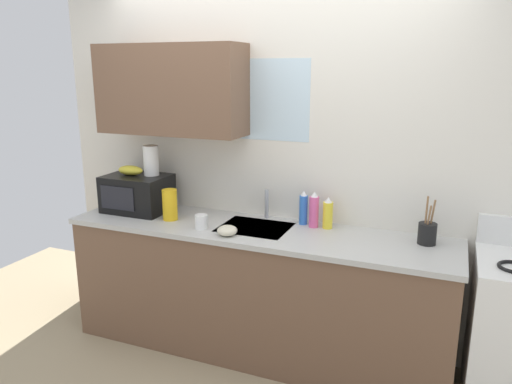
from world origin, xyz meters
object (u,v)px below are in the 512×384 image
(cereal_canister, at_px, (170,205))
(banana_bunch, at_px, (131,170))
(mug_white, at_px, (201,222))
(small_bowl, at_px, (227,230))
(dish_soap_bottle_blue, at_px, (303,208))
(dish_soap_bottle_yellow, at_px, (328,214))
(utensil_crock, at_px, (427,233))
(microwave, at_px, (137,193))
(dish_soap_bottle_pink, at_px, (314,210))
(paper_towel_roll, at_px, (151,161))

(cereal_canister, bearing_deg, banana_bunch, 165.62)
(mug_white, height_order, small_bowl, mug_white)
(dish_soap_bottle_blue, relative_size, mug_white, 2.48)
(dish_soap_bottle_yellow, relative_size, utensil_crock, 0.72)
(dish_soap_bottle_blue, distance_m, cereal_canister, 0.93)
(dish_soap_bottle_blue, relative_size, small_bowl, 1.81)
(microwave, bearing_deg, cereal_canister, -16.13)
(microwave, bearing_deg, banana_bunch, 178.20)
(microwave, distance_m, banana_bunch, 0.18)
(banana_bunch, bearing_deg, utensil_crock, 1.91)
(dish_soap_bottle_pink, relative_size, cereal_canister, 1.12)
(microwave, relative_size, small_bowl, 3.54)
(utensil_crock, bearing_deg, microwave, -178.00)
(dish_soap_bottle_blue, bearing_deg, banana_bunch, -172.95)
(microwave, relative_size, dish_soap_bottle_blue, 1.96)
(paper_towel_roll, bearing_deg, cereal_canister, -32.01)
(banana_bunch, bearing_deg, paper_towel_roll, 18.43)
(paper_towel_roll, relative_size, dish_soap_bottle_blue, 0.94)
(dish_soap_bottle_blue, xyz_separation_m, utensil_crock, (0.81, -0.09, -0.04))
(microwave, distance_m, dish_soap_bottle_pink, 1.32)
(banana_bunch, xyz_separation_m, utensil_crock, (2.09, 0.07, -0.23))
(mug_white, bearing_deg, small_bowl, -15.26)
(cereal_canister, bearing_deg, paper_towel_roll, 147.99)
(dish_soap_bottle_blue, relative_size, dish_soap_bottle_yellow, 1.10)
(banana_bunch, xyz_separation_m, mug_white, (0.68, -0.19, -0.26))
(dish_soap_bottle_pink, height_order, cereal_canister, dish_soap_bottle_pink)
(dish_soap_bottle_yellow, bearing_deg, paper_towel_roll, -176.28)
(mug_white, bearing_deg, banana_bunch, 164.49)
(paper_towel_roll, distance_m, dish_soap_bottle_blue, 1.17)
(microwave, height_order, banana_bunch, banana_bunch)
(small_bowl, bearing_deg, mug_white, 164.74)
(paper_towel_roll, height_order, mug_white, paper_towel_roll)
(paper_towel_roll, xyz_separation_m, small_bowl, (0.75, -0.30, -0.35))
(paper_towel_roll, relative_size, cereal_canister, 1.01)
(cereal_canister, distance_m, mug_white, 0.31)
(microwave, distance_m, paper_towel_roll, 0.27)
(dish_soap_bottle_pink, bearing_deg, mug_white, -155.23)
(mug_white, xyz_separation_m, small_bowl, (0.22, -0.06, -0.02))
(paper_towel_roll, distance_m, mug_white, 0.67)
(dish_soap_bottle_yellow, bearing_deg, microwave, -174.47)
(dish_soap_bottle_pink, xyz_separation_m, cereal_canister, (-0.98, -0.23, -0.01))
(paper_towel_roll, relative_size, small_bowl, 1.69)
(dish_soap_bottle_blue, distance_m, dish_soap_bottle_pink, 0.09)
(banana_bunch, height_order, cereal_canister, banana_bunch)
(banana_bunch, distance_m, dish_soap_bottle_blue, 1.31)
(utensil_crock, bearing_deg, banana_bunch, -178.09)
(dish_soap_bottle_blue, bearing_deg, cereal_canister, -163.86)
(dish_soap_bottle_pink, bearing_deg, utensil_crock, -4.35)
(dish_soap_bottle_blue, height_order, mug_white, dish_soap_bottle_blue)
(microwave, distance_m, dish_soap_bottle_yellow, 1.42)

